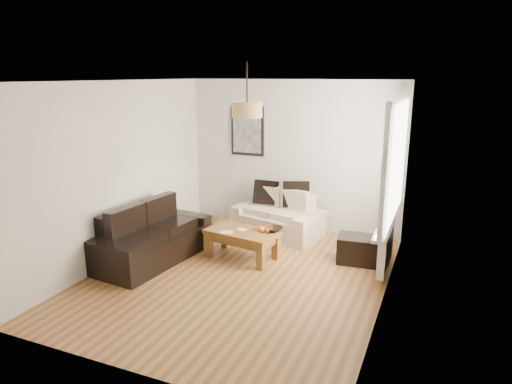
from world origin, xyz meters
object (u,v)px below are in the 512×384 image
at_px(sofa_leather, 152,234).
at_px(loveseat_cream, 278,214).
at_px(ottoman, 362,250).
at_px(coffee_table, 242,244).

bearing_deg(sofa_leather, loveseat_cream, -31.10).
distance_m(loveseat_cream, ottoman, 1.69).
distance_m(sofa_leather, ottoman, 3.09).
relative_size(loveseat_cream, sofa_leather, 0.81).
bearing_deg(coffee_table, ottoman, 17.18).
height_order(loveseat_cream, ottoman, loveseat_cream).
xyz_separation_m(sofa_leather, ottoman, (2.88, 1.10, -0.20)).
height_order(loveseat_cream, sofa_leather, sofa_leather).
xyz_separation_m(loveseat_cream, coffee_table, (-0.13, -1.16, -0.15)).
distance_m(loveseat_cream, sofa_leather, 2.19).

